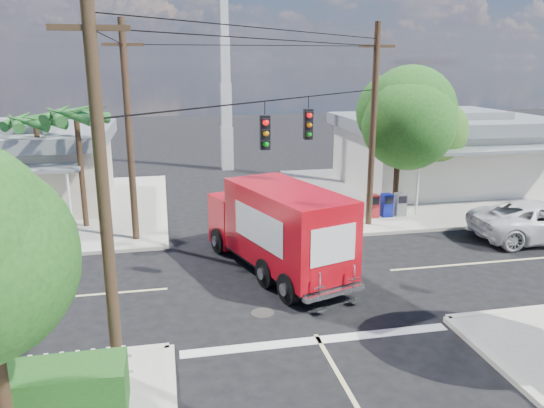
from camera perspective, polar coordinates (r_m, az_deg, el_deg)
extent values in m
plane|color=black|center=(18.71, 1.25, -8.09)|extent=(120.00, 120.00, 0.00)
cube|color=#A49E94|center=(32.33, 16.08, 1.41)|extent=(14.00, 14.00, 0.14)
cube|color=beige|center=(29.77, 4.04, 0.83)|extent=(0.25, 14.00, 0.14)
cube|color=beige|center=(26.56, 22.99, -2.10)|extent=(14.00, 0.25, 0.14)
cube|color=#A49E94|center=(29.58, -25.20, -0.68)|extent=(14.00, 14.00, 0.14)
cube|color=beige|center=(28.71, -11.53, 0.03)|extent=(0.25, 14.00, 0.14)
cube|color=beige|center=(28.03, -3.31, -0.19)|extent=(0.12, 12.00, 0.01)
cube|color=beige|center=(22.97, 26.48, -5.25)|extent=(12.00, 0.12, 0.01)
cube|color=silver|center=(14.98, 5.04, -14.37)|extent=(7.50, 0.40, 0.01)
cube|color=silver|center=(33.56, 17.79, 4.85)|extent=(11.00, 8.00, 3.40)
cube|color=gray|center=(33.29, 18.07, 8.33)|extent=(11.80, 8.80, 0.70)
cube|color=gray|center=(33.24, 18.14, 9.18)|extent=(6.05, 4.40, 0.50)
cube|color=gray|center=(29.27, 22.63, 5.41)|extent=(9.90, 1.80, 0.15)
cylinder|color=silver|center=(26.62, 15.39, 1.99)|extent=(0.12, 0.12, 2.90)
cube|color=beige|center=(30.89, -26.73, 2.95)|extent=(10.00, 8.00, 3.20)
cube|color=gray|center=(30.60, -27.16, 6.51)|extent=(10.80, 8.80, 0.70)
cylinder|color=silver|center=(24.63, -20.95, 0.26)|extent=(0.12, 0.12, 2.70)
cube|color=silver|center=(37.49, -4.85, 5.99)|extent=(0.80, 0.80, 3.00)
cube|color=silver|center=(37.14, -4.95, 10.56)|extent=(0.70, 0.70, 3.00)
cube|color=silver|center=(37.03, -5.06, 15.19)|extent=(0.60, 0.60, 3.00)
cube|color=silver|center=(37.17, -5.17, 19.82)|extent=(0.50, 0.50, 3.00)
cylinder|color=#422D1C|center=(26.55, 13.26, 3.41)|extent=(0.28, 0.28, 4.10)
sphere|color=#1C5017|center=(26.17, 13.60, 8.91)|extent=(4.10, 4.10, 4.10)
sphere|color=#1C5017|center=(26.16, 12.64, 9.53)|extent=(3.33, 3.33, 3.33)
sphere|color=#1C5017|center=(26.07, 14.57, 8.54)|extent=(3.58, 3.58, 3.58)
cylinder|color=#422D1C|center=(29.67, 16.04, 3.92)|extent=(0.28, 0.28, 3.58)
sphere|color=#2A631B|center=(29.35, 16.36, 8.21)|extent=(3.58, 3.58, 3.58)
sphere|color=#2A631B|center=(29.32, 15.51, 8.71)|extent=(2.91, 2.91, 2.91)
sphere|color=#2A631B|center=(29.26, 17.23, 7.91)|extent=(3.14, 3.14, 3.14)
cylinder|color=#422D1C|center=(24.99, -19.82, 3.27)|extent=(0.24, 0.24, 5.00)
cone|color=#246126|center=(24.51, -18.25, 9.35)|extent=(0.50, 2.06, 0.98)
cone|color=#246126|center=(25.25, -18.86, 9.45)|extent=(1.92, 1.68, 0.98)
cone|color=#246126|center=(25.52, -20.53, 9.36)|extent=(2.12, 0.95, 0.98)
cone|color=#246126|center=(25.14, -22.08, 9.14)|extent=(1.34, 2.07, 0.98)
cone|color=#246126|center=(24.38, -22.39, 8.96)|extent=(1.34, 2.07, 0.98)
cone|color=#246126|center=(23.80, -21.14, 8.96)|extent=(2.12, 0.95, 0.98)
cone|color=#246126|center=(23.86, -19.25, 9.14)|extent=(1.92, 1.68, 0.98)
cylinder|color=#422D1C|center=(26.83, -23.59, 3.22)|extent=(0.24, 0.24, 4.60)
cone|color=#246126|center=(26.32, -22.21, 8.46)|extent=(0.50, 2.06, 0.98)
cone|color=#246126|center=(27.07, -22.66, 8.57)|extent=(1.92, 1.68, 0.98)
cone|color=#246126|center=(27.39, -24.17, 8.48)|extent=(2.12, 0.95, 0.98)
cone|color=#246126|center=(27.06, -25.66, 8.25)|extent=(1.34, 2.07, 0.98)
cone|color=#246126|center=(26.30, -26.05, 8.05)|extent=(1.34, 2.07, 0.98)
cone|color=#246126|center=(25.69, -24.97, 8.04)|extent=(2.12, 0.95, 0.98)
cone|color=#246126|center=(25.70, -23.22, 8.23)|extent=(1.92, 1.68, 0.98)
cylinder|color=#473321|center=(11.99, -17.66, 0.60)|extent=(0.28, 0.28, 9.00)
cube|color=#473321|center=(11.67, -19.07, 17.49)|extent=(1.60, 0.12, 0.12)
cylinder|color=#473321|center=(23.94, 10.80, 7.93)|extent=(0.28, 0.28, 9.00)
cube|color=#473321|center=(23.78, 11.23, 16.33)|extent=(1.60, 0.12, 0.12)
cylinder|color=#473321|center=(22.19, -15.11, 7.14)|extent=(0.28, 0.28, 9.00)
cube|color=#473321|center=(22.02, -15.75, 16.19)|extent=(1.60, 0.12, 0.12)
cylinder|color=black|center=(17.25, 1.37, 11.22)|extent=(10.43, 10.43, 0.04)
cube|color=black|center=(16.40, -0.76, 7.69)|extent=(0.30, 0.24, 1.05)
sphere|color=red|center=(16.22, -0.67, 8.79)|extent=(0.20, 0.20, 0.20)
cube|color=black|center=(18.67, 3.91, 8.55)|extent=(0.30, 0.24, 1.05)
sphere|color=red|center=(18.50, 4.05, 9.52)|extent=(0.20, 0.20, 0.20)
cube|color=silver|center=(13.07, -15.54, -16.41)|extent=(0.09, 0.06, 1.00)
cube|color=#A61D1F|center=(25.80, 10.79, -0.20)|extent=(0.50, 0.50, 1.10)
cube|color=navy|center=(26.07, 12.22, -0.12)|extent=(0.50, 0.50, 1.10)
cube|color=slate|center=(26.35, 13.61, -0.04)|extent=(0.50, 0.50, 1.10)
cube|color=black|center=(19.36, 0.36, -5.67)|extent=(4.21, 7.43, 0.23)
cube|color=red|center=(21.46, -3.37, -1.55)|extent=(2.57, 2.16, 2.01)
cube|color=black|center=(21.91, -4.13, -0.22)|extent=(1.90, 0.81, 0.87)
cube|color=silver|center=(22.35, -4.28, -2.60)|extent=(2.03, 0.76, 0.32)
cube|color=red|center=(18.24, 1.66, -2.43)|extent=(3.81, 5.75, 2.65)
cube|color=white|center=(18.81, 4.69, -1.50)|extent=(1.04, 3.13, 1.19)
cube|color=white|center=(17.65, -1.56, -2.56)|extent=(1.04, 3.13, 1.19)
cube|color=white|center=(16.10, 6.62, -4.42)|extent=(1.57, 0.53, 1.19)
cube|color=silver|center=(16.57, 6.71, -9.46)|extent=(2.16, 0.90, 0.16)
cube|color=silver|center=(15.99, 5.13, -8.92)|extent=(0.41, 0.18, 0.91)
cube|color=silver|center=(16.70, 8.78, -7.97)|extent=(0.41, 0.18, 0.91)
cylinder|color=black|center=(21.14, -5.73, -3.94)|extent=(0.59, 1.05, 1.01)
cylinder|color=black|center=(22.02, -0.73, -3.08)|extent=(0.59, 1.05, 1.01)
cylinder|color=black|center=(16.75, 1.81, -9.08)|extent=(0.59, 1.05, 1.01)
cylinder|color=black|center=(17.86, 7.62, -7.64)|extent=(0.59, 1.05, 1.01)
imported|color=silver|center=(25.21, 27.11, -1.65)|extent=(6.13, 3.11, 1.66)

